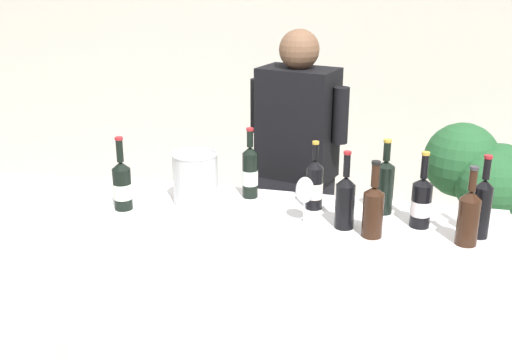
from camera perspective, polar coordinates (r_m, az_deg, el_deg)
name	(u,v)px	position (r m, az deg, el deg)	size (l,w,h in m)	color
wall_back	(350,35)	(5.16, 8.54, 12.78)	(8.00, 0.10, 2.80)	beige
counter	(283,305)	(2.98, 2.45, -11.34)	(1.94, 0.55, 0.92)	white
wine_bottle_0	(421,202)	(2.68, 14.79, -2.03)	(0.08, 0.08, 0.33)	black
wine_bottle_1	(250,172)	(2.91, -0.54, 0.67)	(0.07, 0.07, 0.33)	black
wine_bottle_2	(482,206)	(2.65, 19.86, -2.30)	(0.07, 0.07, 0.34)	black
wine_bottle_3	(345,200)	(2.61, 8.10, -1.91)	(0.08, 0.08, 0.33)	black
wine_bottle_4	(373,209)	(2.54, 10.59, -2.70)	(0.08, 0.08, 0.32)	black
wine_bottle_5	(469,216)	(2.57, 18.75, -3.16)	(0.08, 0.08, 0.32)	black
wine_bottle_6	(385,185)	(2.79, 11.60, -0.51)	(0.08, 0.08, 0.34)	black
wine_bottle_7	(314,184)	(2.80, 5.32, -0.50)	(0.08, 0.08, 0.31)	black
wine_bottle_8	(122,185)	(2.84, -12.06, -0.53)	(0.08, 0.08, 0.33)	black
wine_glass	(305,192)	(2.63, 4.45, -1.14)	(0.08, 0.08, 0.20)	silver
ice_bucket	(195,178)	(2.85, -5.52, 0.11)	(0.21, 0.21, 0.24)	silver
person_server	(296,190)	(3.36, 3.66, -0.98)	(0.53, 0.33, 1.65)	black
potted_shrub	(482,187)	(3.89, 19.83, -0.70)	(0.64, 0.58, 1.08)	brown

